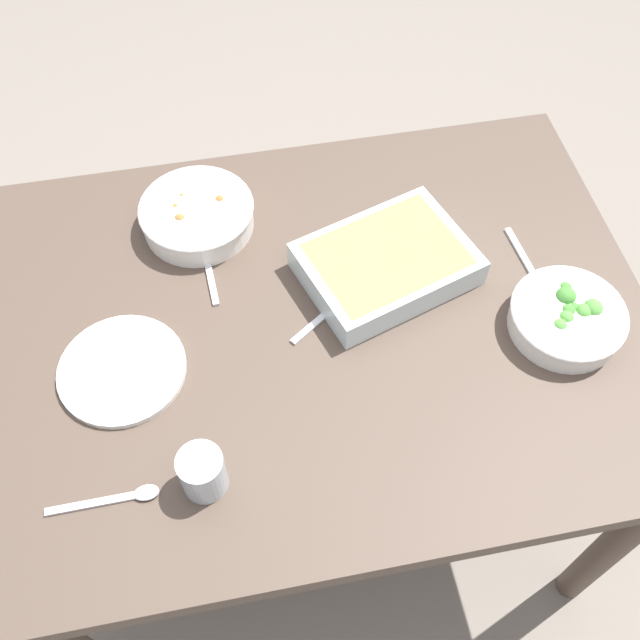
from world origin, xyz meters
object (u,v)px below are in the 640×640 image
Objects in this scene: drink_cup at (203,473)px; broccoli_bowl at (567,317)px; side_plate at (122,370)px; spoon_spare at (119,498)px; spoon_by_stew at (206,257)px; spoon_by_broccoli at (532,272)px; stew_bowl at (197,214)px; fork_on_table at (333,308)px; baking_dish at (386,263)px.

broccoli_bowl is at bearing -165.34° from drink_cup.
side_plate reaches higher than spoon_spare.
drink_cup reaches higher than spoon_spare.
spoon_by_stew and spoon_spare have the same top height.
side_plate reaches higher than spoon_by_broccoli.
spoon_by_broccoli is (-0.60, 0.15, 0.00)m from spoon_by_stew.
side_plate is 0.28m from spoon_by_stew.
spoon_by_stew is at bearing -24.28° from broccoli_bowl.
stew_bowl is 0.54m from drink_cup.
drink_cup is at bearing 14.66° from broccoli_bowl.
drink_cup reaches higher than stew_bowl.
spoon_by_broccoli is at bearing -178.66° from fork_on_table.
stew_bowl is 0.56m from spoon_spare.
broccoli_bowl is 0.13m from spoon_by_broccoli.
baking_dish is 0.28m from spoon_by_broccoli.
spoon_by_broccoli is (-0.65, -0.30, -0.03)m from drink_cup.
broccoli_bowl is (-0.62, 0.36, -0.00)m from stew_bowl.
stew_bowl reaches higher than spoon_by_broccoli.
spoon_by_broccoli is 1.13× the size of fork_on_table.
broccoli_bowl is 1.32× the size of fork_on_table.
stew_bowl reaches higher than fork_on_table.
stew_bowl is 0.63× the size of baking_dish.
side_plate is (0.78, -0.06, -0.02)m from broccoli_bowl.
fork_on_table is at bearing -16.16° from broccoli_bowl.
fork_on_table is at bearing -171.07° from side_plate.
spoon_by_broccoli is at bearing -159.11° from spoon_spare.
spoon_spare is at bearing 68.04° from spoon_by_stew.
spoon_by_broccoli is at bearing 169.15° from baking_dish.
broccoli_bowl is 0.68m from drink_cup.
fork_on_table is (-0.38, -0.06, -0.00)m from side_plate.
spoon_by_broccoli is at bearing -174.87° from side_plate.
side_plate is at bearing 52.79° from spoon_by_stew.
broccoli_bowl is at bearing 149.51° from stew_bowl.
broccoli_bowl is 0.81m from spoon_spare.
drink_cup reaches higher than spoon_by_broccoli.
spoon_by_stew is 0.48m from spoon_spare.
side_plate is 0.23m from spoon_spare.
spoon_by_broccoli is 1.00× the size of spoon_spare.
stew_bowl is 1.27× the size of spoon_by_broccoli.
drink_cup is at bearing 42.96° from baking_dish.
broccoli_bowl is 0.58× the size of baking_dish.
spoon_by_broccoli is at bearing 158.45° from stew_bowl.
drink_cup is at bearing -179.45° from spoon_spare.
fork_on_table is (-0.39, -0.29, -0.00)m from spoon_spare.
side_plate is 1.25× the size of spoon_by_stew.
broccoli_bowl reaches higher than side_plate.
stew_bowl is at bearing -30.49° from broccoli_bowl.
side_plate is (0.49, 0.12, -0.03)m from baking_dish.
side_plate is (0.16, 0.31, -0.03)m from stew_bowl.
baking_dish reaches higher than spoon_by_stew.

